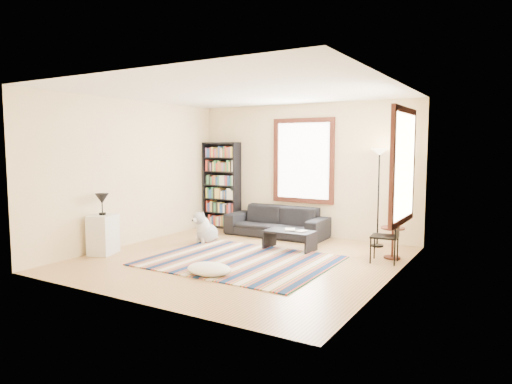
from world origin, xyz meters
The scene contains 21 objects.
floor centered at (0.00, 0.00, -0.05)m, with size 5.00×5.00×0.10m, color tan.
ceiling centered at (0.00, 0.00, 2.85)m, with size 5.00×5.00×0.10m, color white.
wall_back centered at (0.00, 2.55, 1.40)m, with size 5.00×0.10×2.80m, color beige.
wall_front centered at (0.00, -2.55, 1.40)m, with size 5.00×0.10×2.80m, color beige.
wall_left centered at (-2.55, 0.00, 1.40)m, with size 0.10×5.00×2.80m, color beige.
wall_right centered at (2.55, 0.00, 1.40)m, with size 0.10×5.00×2.80m, color beige.
window_back centered at (0.00, 2.47, 1.60)m, with size 1.20×0.06×1.60m, color white.
window_right centered at (2.47, 0.80, 1.60)m, with size 0.06×1.20×1.60m, color white.
rug centered at (0.07, -0.14, 0.01)m, with size 2.96×2.37×0.02m, color #0D2245.
sofa centered at (-0.41, 2.05, 0.32)m, with size 0.84×2.16×0.63m, color black.
bookshelf centered at (-2.02, 2.32, 1.00)m, with size 0.90×0.30×2.00m, color black.
coffee_table centered at (0.41, 1.03, 0.18)m, with size 0.90×0.50×0.36m, color black.
book_a centered at (0.31, 1.03, 0.37)m, with size 0.24×0.18×0.02m, color beige.
book_b centered at (0.56, 1.08, 0.37)m, with size 0.15×0.20×0.02m, color beige.
floor_cushion centered at (0.12, -1.06, 0.09)m, with size 0.71×0.53×0.18m, color white.
floor_lamp centered at (1.71, 2.15, 0.93)m, with size 0.30×0.30×1.86m, color black, non-canonical shape.
side_table centered at (2.20, 1.35, 0.27)m, with size 0.40×0.40×0.54m, color #401710.
folding_chair centered at (2.15, 1.02, 0.43)m, with size 0.42×0.40×0.86m, color black.
white_cabinet centered at (-2.30, -0.94, 0.35)m, with size 0.38×0.50×0.70m, color silver.
table_lamp centered at (-2.30, -0.94, 0.89)m, with size 0.24×0.24×0.38m, color black, non-canonical shape.
dog centered at (-1.31, 0.80, 0.31)m, with size 0.44×0.62×0.62m, color #BBBBBB, non-canonical shape.
Camera 1 is at (4.10, -6.40, 1.90)m, focal length 32.00 mm.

